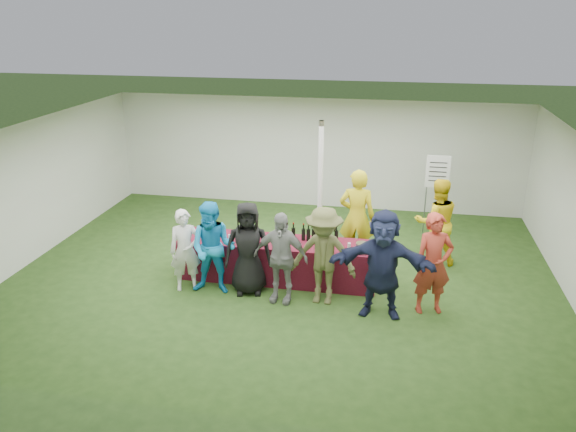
% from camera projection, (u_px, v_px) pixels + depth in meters
% --- Properties ---
extents(ground, '(60.00, 60.00, 0.00)m').
position_uv_depth(ground, '(284.00, 274.00, 10.59)').
color(ground, '#284719').
rests_on(ground, ground).
extents(tent, '(10.00, 10.00, 10.00)m').
position_uv_depth(tent, '(320.00, 188.00, 11.14)').
color(tent, white).
rests_on(tent, ground).
extents(serving_table, '(3.60, 0.80, 0.75)m').
position_uv_depth(serving_table, '(277.00, 260.00, 10.28)').
color(serving_table, maroon).
rests_on(serving_table, ground).
extents(wine_bottles, '(0.85, 0.15, 0.32)m').
position_uv_depth(wine_bottles, '(315.00, 235.00, 10.12)').
color(wine_bottles, black).
rests_on(wine_bottles, serving_table).
extents(wine_glasses, '(2.79, 0.10, 0.16)m').
position_uv_depth(wine_glasses, '(244.00, 239.00, 9.98)').
color(wine_glasses, silver).
rests_on(wine_glasses, serving_table).
extents(water_bottle, '(0.07, 0.07, 0.23)m').
position_uv_depth(water_bottle, '(284.00, 235.00, 10.17)').
color(water_bottle, silver).
rests_on(water_bottle, serving_table).
extents(bar_towel, '(0.25, 0.18, 0.03)m').
position_uv_depth(bar_towel, '(364.00, 246.00, 9.92)').
color(bar_towel, white).
rests_on(bar_towel, serving_table).
extents(dump_bucket, '(0.22, 0.22, 0.18)m').
position_uv_depth(dump_bucket, '(362.00, 248.00, 9.64)').
color(dump_bucket, slate).
rests_on(dump_bucket, serving_table).
extents(wine_list_sign, '(0.50, 0.03, 1.80)m').
position_uv_depth(wine_list_sign, '(437.00, 178.00, 11.94)').
color(wine_list_sign, slate).
rests_on(wine_list_sign, ground).
extents(staff_pourer, '(0.71, 0.48, 1.90)m').
position_uv_depth(staff_pourer, '(357.00, 217.00, 10.74)').
color(staff_pourer, gold).
rests_on(staff_pourer, ground).
extents(staff_back, '(0.96, 0.82, 1.72)m').
position_uv_depth(staff_back, '(436.00, 222.00, 10.75)').
color(staff_back, yellow).
rests_on(staff_back, ground).
extents(customer_0, '(0.64, 0.54, 1.48)m').
position_uv_depth(customer_0, '(185.00, 250.00, 9.79)').
color(customer_0, silver).
rests_on(customer_0, ground).
extents(customer_1, '(0.83, 0.66, 1.66)m').
position_uv_depth(customer_1, '(213.00, 248.00, 9.64)').
color(customer_1, '#148DCF').
rests_on(customer_1, ground).
extents(customer_2, '(0.91, 0.69, 1.66)m').
position_uv_depth(customer_2, '(248.00, 248.00, 9.65)').
color(customer_2, black).
rests_on(customer_2, ground).
extents(customer_3, '(0.97, 0.47, 1.60)m').
position_uv_depth(customer_3, '(281.00, 257.00, 9.37)').
color(customer_3, gray).
rests_on(customer_3, ground).
extents(customer_4, '(1.15, 0.71, 1.70)m').
position_uv_depth(customer_4, '(324.00, 256.00, 9.29)').
color(customer_4, brown).
rests_on(customer_4, ground).
extents(customer_5, '(1.68, 0.57, 1.80)m').
position_uv_depth(customer_5, '(382.00, 264.00, 8.90)').
color(customer_5, '#1B2240').
rests_on(customer_5, ground).
extents(customer_6, '(0.71, 0.56, 1.71)m').
position_uv_depth(customer_6, '(433.00, 264.00, 9.01)').
color(customer_6, '#AA3324').
rests_on(customer_6, ground).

